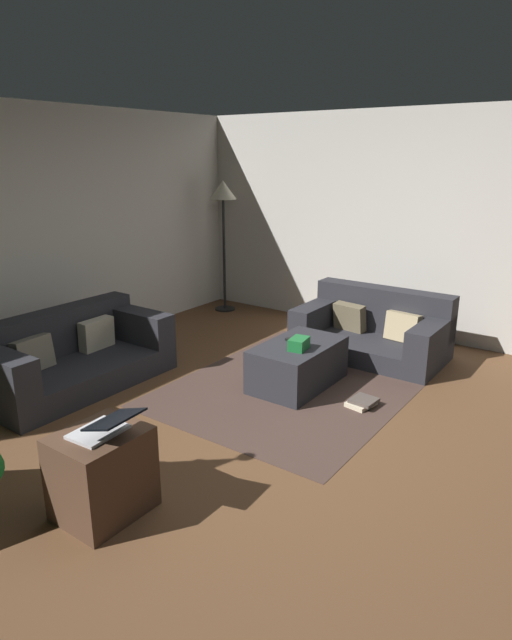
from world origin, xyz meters
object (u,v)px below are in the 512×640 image
object	(u,v)px
couch_left	(70,356)
book_stack	(362,402)
ottoman	(298,364)
laptop	(104,427)
side_table	(102,473)
tv_remote	(293,341)
corner_lamp	(223,200)
gift_box	(299,344)
couch_right	(374,330)

from	to	relation	value
couch_left	book_stack	size ratio (longest dim) A/B	6.52
couch_left	ottoman	xyz separation A→B (m)	(1.22, -1.77, -0.06)
couch_left	laptop	bearing A→B (deg)	59.48
side_table	book_stack	bearing A→B (deg)	-16.09
tv_remote	corner_lamp	distance (m)	2.88
ottoman	laptop	size ratio (longest dim) A/B	2.42
tv_remote	book_stack	bearing A→B (deg)	-86.70
ottoman	side_table	xyz separation A→B (m)	(-2.32, -0.05, 0.06)
side_table	corner_lamp	xyz separation A→B (m)	(3.95, 2.24, 1.24)
ottoman	tv_remote	size ratio (longest dim) A/B	5.94
gift_box	side_table	size ratio (longest dim) A/B	0.39
couch_right	laptop	xyz separation A→B (m)	(-3.54, 0.12, 0.32)
tv_remote	side_table	size ratio (longest dim) A/B	0.30
gift_box	book_stack	bearing A→B (deg)	-84.43
book_stack	corner_lamp	size ratio (longest dim) A/B	0.15
couch_left	corner_lamp	bearing A→B (deg)	-171.63
tv_remote	side_table	world-z (taller)	side_table
laptop	corner_lamp	size ratio (longest dim) A/B	0.22
couch_right	book_stack	world-z (taller)	couch_right
couch_right	side_table	xyz separation A→B (m)	(-3.54, 0.18, 0.00)
couch_right	tv_remote	size ratio (longest dim) A/B	9.65
side_table	corner_lamp	bearing A→B (deg)	29.51
couch_right	corner_lamp	distance (m)	2.75
tv_remote	corner_lamp	xyz separation A→B (m)	(1.61, 2.12, 1.09)
couch_left	ottoman	bearing A→B (deg)	124.54
couch_left	ottoman	distance (m)	2.15
gift_box	tv_remote	bearing A→B (deg)	46.56
ottoman	side_table	world-z (taller)	side_table
book_stack	couch_left	bearing A→B (deg)	115.05
tv_remote	laptop	bearing A→B (deg)	-166.37
gift_box	laptop	distance (m)	2.20
side_table	gift_box	bearing A→B (deg)	-0.90
side_table	laptop	world-z (taller)	laptop
laptop	tv_remote	bearing A→B (deg)	4.19
gift_box	book_stack	distance (m)	0.75
couch_left	tv_remote	distance (m)	2.11
ottoman	tv_remote	world-z (taller)	tv_remote
gift_box	corner_lamp	size ratio (longest dim) A/B	0.12
couch_right	gift_box	size ratio (longest dim) A/B	7.43
couch_right	gift_box	xyz separation A→B (m)	(-1.34, 0.14, 0.20)
gift_box	corner_lamp	distance (m)	3.05
couch_right	book_stack	bearing A→B (deg)	110.26
tv_remote	side_table	bearing A→B (deg)	-167.72
gift_box	ottoman	bearing A→B (deg)	32.76
couch_right	tv_remote	xyz separation A→B (m)	(-1.20, 0.29, 0.16)
couch_left	tv_remote	world-z (taller)	couch_left
side_table	ottoman	bearing A→B (deg)	1.16
ottoman	corner_lamp	bearing A→B (deg)	53.35
tv_remote	corner_lamp	size ratio (longest dim) A/B	0.09
gift_box	book_stack	size ratio (longest dim) A/B	0.77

